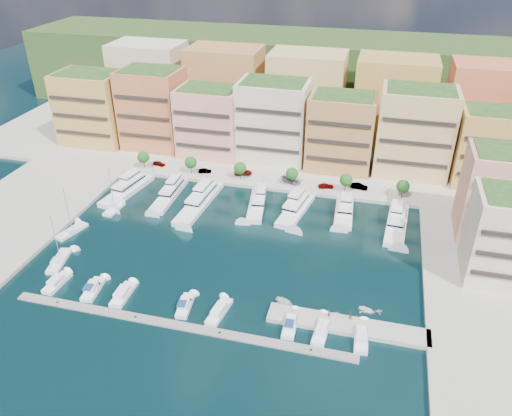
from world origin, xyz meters
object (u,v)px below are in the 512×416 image
object	(u,v)px
tender_1	(338,314)
person_1	(350,315)
tree_0	(143,157)
lamppost_4	(388,191)
cruiser_2	(123,295)
sailboat_1	(72,232)
lamppost_0	(152,164)
yacht_5	(344,211)
lamppost_3	(324,184)
cruiser_9	(361,337)
cruiser_0	(57,283)
person_0	(329,313)
lamppost_2	(264,177)
tender_3	(379,311)
tender_0	(284,302)
car_2	(243,172)
cruiser_7	(290,325)
car_5	(359,186)
cruiser_1	(93,289)
sailboat_0	(59,261)
tree_1	(191,162)
yacht_6	(397,222)
car_0	(159,164)
car_1	(205,171)
tree_2	(240,168)
tree_5	(403,186)
tree_3	(292,174)
tree_4	(346,180)
lamppost_1	(207,170)
car_4	(326,186)
yacht_4	(296,208)
tender_2	(367,310)
cruiser_5	(219,312)
yacht_3	(257,202)
yacht_1	(170,193)
sailboat_2	(114,209)
yacht_0	(128,188)

from	to	relation	value
tender_1	person_1	bearing A→B (deg)	-106.50
tree_0	lamppost_4	bearing A→B (deg)	-1.73
cruiser_2	sailboat_1	distance (m)	31.67
lamppost_0	yacht_5	xyz separation A→B (m)	(60.93, -9.29, -2.62)
lamppost_3	cruiser_9	size ratio (longest dim) A/B	0.49
lamppost_0	cruiser_0	bearing A→B (deg)	-87.55
person_0	person_1	bearing A→B (deg)	-102.17
lamppost_2	cruiser_9	xyz separation A→B (m)	(32.88, -55.79, -3.28)
person_0	tender_3	bearing A→B (deg)	-80.57
tender_0	car_2	xyz separation A→B (m)	(-24.40, 54.74, 1.36)
cruiser_7	car_5	world-z (taller)	car_5
lamppost_2	cruiser_1	size ratio (longest dim) A/B	0.52
lamppost_2	sailboat_0	size ratio (longest dim) A/B	0.32
tree_1	yacht_6	world-z (taller)	tree_1
tender_1	car_0	world-z (taller)	car_0
car_1	car_0	bearing A→B (deg)	68.58
tender_1	tree_2	bearing A→B (deg)	48.05
tree_0	tree_5	size ratio (longest dim) A/B	1.00
cruiser_0	car_1	bearing A→B (deg)	77.09
tree_3	sailboat_0	world-z (taller)	sailboat_0
tree_4	lamppost_1	world-z (taller)	tree_4
lamppost_0	tender_1	distance (m)	81.20
yacht_6	person_1	size ratio (longest dim) A/B	11.62
cruiser_2	car_4	bearing A→B (deg)	58.69
tree_5	yacht_4	size ratio (longest dim) A/B	0.28
cruiser_7	tender_2	bearing A→B (deg)	29.74
cruiser_5	yacht_4	bearing A→B (deg)	80.10
sailboat_1	yacht_3	bearing A→B (deg)	30.55
yacht_1	tender_1	size ratio (longest dim) A/B	11.96
yacht_6	tender_3	distance (m)	35.61
yacht_3	sailboat_2	xyz separation A→B (m)	(-38.07, -12.38, -0.89)
cruiser_1	sailboat_1	bearing A→B (deg)	131.94
yacht_3	lamppost_2	bearing A→B (deg)	94.06
tree_5	person_0	distance (m)	56.15
yacht_6	tree_0	bearing A→B (deg)	169.96
yacht_1	car_2	size ratio (longest dim) A/B	3.70
tree_0	lamppost_3	distance (m)	58.05
tree_5	cruiser_2	size ratio (longest dim) A/B	0.70
yacht_6	tree_5	bearing A→B (deg)	85.63
cruiser_7	person_0	xyz separation A→B (m)	(7.08, 3.79, 1.26)
cruiser_1	car_5	world-z (taller)	car_5
lamppost_0	car_5	xyz separation A→B (m)	(63.85, 4.98, -2.01)
lamppost_3	person_1	distance (m)	53.14
yacht_4	car_5	distance (m)	22.65
cruiser_0	cruiser_5	distance (m)	37.71
tree_4	sailboat_1	size ratio (longest dim) A/B	0.43
yacht_0	cruiser_1	size ratio (longest dim) A/B	2.70
yacht_6	car_4	distance (m)	25.42
yacht_1	tree_2	bearing A→B (deg)	38.99
yacht_5	sailboat_1	distance (m)	72.49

